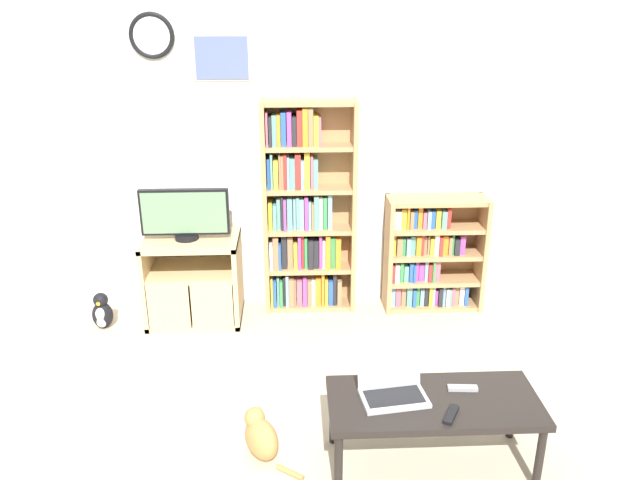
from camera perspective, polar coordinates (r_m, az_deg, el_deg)
The scene contains 12 objects.
ground_plane at distance 3.61m, azimuth 1.46°, elevation -20.32°, with size 18.00×18.00×0.00m, color #BCAD93.
wall_back at distance 4.93m, azimuth -0.24°, elevation 8.48°, with size 6.37×0.09×2.60m.
tv_stand at distance 4.99m, azimuth -11.48°, elevation -3.52°, with size 0.73×0.52×0.68m.
television at distance 4.80m, azimuth -12.25°, elevation 2.32°, with size 0.67×0.18×0.40m.
bookshelf_tall at distance 4.92m, azimuth -1.41°, elevation 2.36°, with size 0.73×0.24×1.70m.
bookshelf_short at distance 5.14m, azimuth 9.91°, elevation -1.37°, with size 0.79×0.30×0.94m.
coffee_table at distance 3.47m, azimuth 10.34°, elevation -14.74°, with size 1.12×0.50×0.42m.
laptop at distance 3.42m, azimuth 6.58°, elevation -13.05°, with size 0.38×0.30×0.23m.
remote_near_laptop at distance 3.34m, azimuth 11.90°, elevation -15.34°, with size 0.12×0.16×0.02m.
remote_far_from_laptop at distance 3.55m, azimuth 12.91°, elevation -13.06°, with size 0.16×0.06×0.02m.
cat at distance 3.64m, azimuth -5.47°, elevation -17.41°, with size 0.37×0.36×0.29m.
penguin_figurine at distance 5.12m, azimuth -19.30°, elevation -6.26°, with size 0.16×0.14×0.29m.
Camera 1 is at (-0.21, -2.69, 2.40)m, focal length 35.00 mm.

